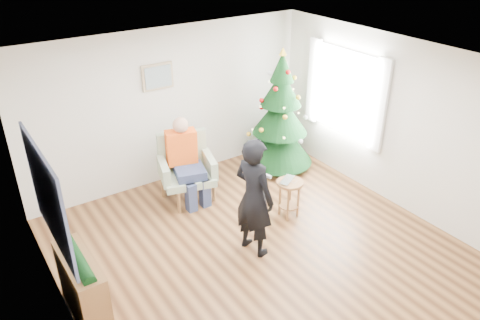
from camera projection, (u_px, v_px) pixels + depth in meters
floor at (258, 249)px, 6.46m from camera, size 5.00×5.00×0.00m
ceiling at (262, 65)px, 5.25m from camera, size 5.00×5.00×0.00m
wall_back at (171, 106)px, 7.69m from camera, size 5.00×0.00×5.00m
wall_front at (431, 281)px, 4.02m from camera, size 5.00×0.00×5.00m
wall_left at (56, 234)px, 4.62m from camera, size 0.00×5.00×5.00m
wall_right at (393, 123)px, 7.09m from camera, size 0.00×5.00×5.00m
window_panel at (345, 92)px, 7.72m from camera, size 0.04×1.30×1.40m
curtains at (344, 92)px, 7.70m from camera, size 0.05×1.75×1.50m
christmas_tree at (280, 116)px, 8.15m from camera, size 1.21×1.21×2.19m
stool at (289, 198)px, 7.05m from camera, size 0.40×0.40×0.59m
laptop at (290, 181)px, 6.91m from camera, size 0.39×0.34×0.03m
armchair at (187, 176)px, 7.48m from camera, size 0.99×0.95×1.05m
seated_person at (186, 160)px, 7.28m from camera, size 0.56×0.74×1.37m
standing_man at (254, 197)px, 6.08m from camera, size 0.53×0.69×1.68m
game_controller at (267, 176)px, 6.01m from camera, size 0.06×0.13×0.04m
console at (83, 288)px, 5.22m from camera, size 0.32×1.00×0.80m
garland at (77, 258)px, 5.02m from camera, size 0.14×0.90×0.14m
tapestry at (47, 197)px, 4.74m from camera, size 0.03×1.50×1.15m
framed_picture at (158, 77)px, 7.31m from camera, size 0.52×0.05×0.42m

